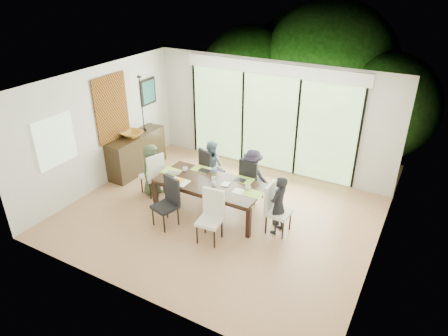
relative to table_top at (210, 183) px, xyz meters
The scene contains 62 objects.
floor 0.72m from the table_top, 25.56° to the right, with size 6.00×5.00×0.01m, color brown.
ceiling 2.07m from the table_top, 25.56° to the right, with size 6.00×5.00×0.01m, color white.
wall_back 2.50m from the table_top, 84.08° to the left, with size 6.00×0.02×2.70m, color beige.
wall_front 2.73m from the table_top, 84.61° to the right, with size 6.00×0.02×2.70m, color white.
wall_left 2.85m from the table_top, behind, with size 0.02×5.00×2.70m, color white.
wall_right 3.33m from the table_top, ahead, with size 0.02×5.00×2.70m, color silver.
glass_doors 2.43m from the table_top, 83.98° to the left, with size 4.20×0.02×2.30m, color #598C3F.
blinds_header 2.99m from the table_top, 83.96° to the left, with size 4.40×0.06×0.28m, color white.
mullion_a 3.03m from the table_top, 128.34° to the left, with size 0.05×0.04×2.30m, color black.
mullion_b 2.45m from the table_top, 100.93° to the left, with size 0.05×0.04×2.30m, color black.
mullion_c 2.58m from the table_top, 67.96° to the left, with size 0.05×0.04×2.30m, color black.
mullion_d 3.36m from the table_top, 44.92° to the left, with size 0.05×0.04×2.30m, color black.
side_window 3.14m from the table_top, 154.15° to the right, with size 0.02×0.90×1.00m, color #8CAD7F.
deck 3.37m from the table_top, 85.68° to the left, with size 6.00×1.80×0.10m, color #503422.
rail_top 4.09m from the table_top, 86.52° to the left, with size 6.00×0.08×0.06m, color brown.
foliage_left 5.37m from the table_top, 106.98° to the left, with size 3.20×3.20×3.20m, color #14380F.
foliage_mid 5.83m from the table_top, 83.49° to the left, with size 4.00×4.00×4.00m, color #14380F.
foliage_right 5.49m from the table_top, 63.37° to the left, with size 2.80×2.80×2.80m, color #14380F.
foliage_far 6.46m from the table_top, 93.16° to the left, with size 3.60×3.60×3.60m, color #14380F.
table_top is the anchor object (origin of this frame).
table_apron 0.08m from the table_top, ahead, with size 2.00×0.82×0.09m, color black.
table_leg_fl 1.21m from the table_top, 158.29° to the right, with size 0.08×0.08×0.63m, color black.
table_leg_fr 1.21m from the table_top, 21.71° to the right, with size 0.08×0.08×0.63m, color black.
table_leg_bl 1.21m from the table_top, 158.29° to the left, with size 0.08×0.08×0.63m, color black.
table_leg_br 1.21m from the table_top, 21.71° to the left, with size 0.08×0.08×0.63m, color black.
chair_left_end 1.51m from the table_top, behind, with size 0.42×0.42×1.00m, color white, non-canonical shape.
chair_right_end 1.51m from the table_top, ahead, with size 0.42×0.42×1.00m, color silver, non-canonical shape.
chair_far_left 0.97m from the table_top, 117.90° to the left, with size 0.42×0.42×1.00m, color black, non-canonical shape.
chair_far_right 1.02m from the table_top, 57.09° to the left, with size 0.42×0.42×1.00m, color black, non-canonical shape.
chair_near_left 1.02m from the table_top, 119.89° to the right, with size 0.42×0.42×1.00m, color black, non-canonical shape.
chair_near_right 1.02m from the table_top, 60.11° to the right, with size 0.42×0.42×1.00m, color white, non-canonical shape.
person_left_end 1.48m from the table_top, behind, with size 0.55×0.34×1.17m, color #3B4A31.
person_right_end 1.48m from the table_top, ahead, with size 0.55×0.34×1.17m, color black.
person_far_left 0.95m from the table_top, 118.47° to the left, with size 0.55×0.34×1.17m, color slate.
person_far_right 1.00m from the table_top, 56.47° to the left, with size 0.55×0.34×1.17m, color black.
placemat_left 0.95m from the table_top, behind, with size 0.40×0.29×0.01m, color #90B842.
placemat_right 0.95m from the table_top, ahead, with size 0.40×0.29×0.01m, color #87B340.
placemat_far_l 0.60m from the table_top, 138.37° to the left, with size 0.40×0.29×0.01m, color #A5BF44.
placemat_far_r 0.68m from the table_top, 36.03° to the left, with size 0.40×0.29×0.01m, color olive.
placemat_paper 0.63m from the table_top, 151.39° to the right, with size 0.40×0.29×0.01m, color white.
tablet_far_l 0.50m from the table_top, 135.00° to the left, with size 0.24×0.16×0.01m, color black.
tablet_far_r 0.61m from the table_top, 34.99° to the left, with size 0.22×0.15×0.01m, color black.
papers 0.70m from the table_top, ahead, with size 0.27×0.20×0.00m, color white.
platter_base 0.63m from the table_top, 151.39° to the right, with size 0.24×0.24×0.02m, color white.
platter_snacks 0.63m from the table_top, 151.39° to the right, with size 0.18×0.18×0.01m, color orange.
vase 0.11m from the table_top, 45.00° to the left, with size 0.07×0.07×0.11m, color silver.
hyacinth_stems 0.20m from the table_top, 45.00° to the left, with size 0.04×0.04×0.15m, color #337226.
hyacinth_blooms 0.29m from the table_top, 45.00° to the left, with size 0.10×0.10×0.10m, color #4E63C3.
laptop 0.86m from the table_top, behind, with size 0.30×0.19×0.02m, color silver.
cup_a 0.72m from the table_top, 167.91° to the left, with size 0.11×0.11×0.09m, color white.
cup_b 0.19m from the table_top, 33.69° to the right, with size 0.09×0.09×0.08m, color white.
cup_c 0.81m from the table_top, ahead, with size 0.11×0.11×0.09m, color white.
book 0.26m from the table_top, 11.31° to the left, with size 0.15×0.20×0.02m, color white.
sideboard 2.62m from the table_top, 164.23° to the left, with size 0.47×1.67×0.94m, color black.
bowl 2.61m from the table_top, 166.36° to the left, with size 0.50×0.50×0.12m, color #9A6521.
candlestick_base 2.74m from the table_top, 157.13° to the left, with size 0.10×0.10×0.04m, color black.
candlestick_shaft 2.89m from the table_top, 157.13° to the left, with size 0.03×0.03×1.31m, color black.
candlestick_pan 3.17m from the table_top, 157.13° to the left, with size 0.10×0.10×0.03m, color black.
candle 3.20m from the table_top, 157.13° to the left, with size 0.04×0.04×0.10m, color silver.
tapestry 2.93m from the table_top, behind, with size 0.02×1.00×1.50m, color #904D15.
art_frame 3.33m from the table_top, 149.84° to the left, with size 0.03×0.55×0.65m, color black.
art_canvas 3.32m from the table_top, 149.66° to the left, with size 0.01×0.45×0.55m, color #195152.
Camera 1 is at (3.40, -5.87, 4.59)m, focal length 32.00 mm.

